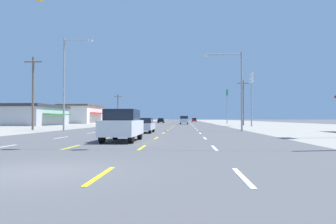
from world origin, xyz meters
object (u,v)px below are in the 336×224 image
at_px(suv_center_turn_nearest, 122,125).
at_px(sedan_center_turn_near, 144,125).
at_px(suv_inner_right_mid, 184,120).
at_px(hatchback_far_right_far, 194,120).
at_px(streetlight_right_row_0, 237,84).
at_px(sedan_inner_left_midfar, 161,121).
at_px(streetlight_left_row_0, 66,78).
at_px(pole_sign_right_row_1, 251,86).
at_px(pole_sign_right_row_2, 227,98).

xyz_separation_m(suv_center_turn_nearest, sedan_center_turn_near, (-0.16, 11.41, -0.27)).
relative_size(suv_inner_right_mid, hatchback_far_right_far, 1.26).
bearing_deg(hatchback_far_right_far, suv_inner_right_mid, -94.55).
relative_size(sedan_center_turn_near, streetlight_right_row_0, 0.51).
xyz_separation_m(sedan_inner_left_midfar, streetlight_left_row_0, (-6.46, -58.10, 5.31)).
relative_size(sedan_center_turn_near, sedan_inner_left_midfar, 1.00).
xyz_separation_m(sedan_center_turn_near, hatchback_far_right_far, (7.39, 91.64, 0.03)).
bearing_deg(sedan_inner_left_midfar, hatchback_far_right_far, 69.77).
bearing_deg(suv_center_turn_nearest, suv_inner_right_mid, 86.42).
bearing_deg(sedan_center_turn_near, hatchback_far_right_far, 85.39).
relative_size(suv_center_turn_nearest, pole_sign_right_row_1, 0.53).
xyz_separation_m(sedan_inner_left_midfar, pole_sign_right_row_1, (18.62, -38.65, 6.21)).
bearing_deg(suv_center_turn_nearest, hatchback_far_right_far, 85.99).
bearing_deg(suv_center_turn_nearest, streetlight_right_row_0, 59.11).
bearing_deg(pole_sign_right_row_1, sedan_inner_left_midfar, 115.72).
distance_m(sedan_center_turn_near, pole_sign_right_row_2, 55.79).
bearing_deg(pole_sign_right_row_1, suv_center_turn_nearest, -113.16).
bearing_deg(streetlight_right_row_0, hatchback_far_right_far, 91.64).
relative_size(suv_center_turn_nearest, sedan_inner_left_midfar, 1.09).
bearing_deg(suv_inner_right_mid, streetlight_left_row_0, -108.15).
relative_size(pole_sign_right_row_1, streetlight_left_row_0, 0.86).
height_order(suv_inner_right_mid, streetlight_right_row_0, streetlight_right_row_0).
bearing_deg(pole_sign_right_row_1, sedan_center_turn_near, -122.43).
distance_m(pole_sign_right_row_2, streetlight_left_row_0, 54.48).
bearing_deg(streetlight_left_row_0, pole_sign_right_row_2, 63.06).
height_order(suv_inner_right_mid, pole_sign_right_row_2, pole_sign_right_row_2).
bearing_deg(streetlight_left_row_0, pole_sign_right_row_1, 37.80).
distance_m(suv_inner_right_mid, sedan_inner_left_midfar, 18.64).
relative_size(sedan_center_turn_near, streetlight_left_row_0, 0.42).
distance_m(sedan_inner_left_midfar, pole_sign_right_row_1, 43.35).
bearing_deg(pole_sign_right_row_2, suv_center_turn_nearest, -102.92).
bearing_deg(streetlight_right_row_0, pole_sign_right_row_2, 83.94).
height_order(suv_inner_right_mid, streetlight_left_row_0, streetlight_left_row_0).
height_order(sedan_inner_left_midfar, streetlight_right_row_0, streetlight_right_row_0).
bearing_deg(pole_sign_right_row_2, streetlight_left_row_0, -116.94).
bearing_deg(sedan_center_turn_near, streetlight_left_row_0, 153.40).
relative_size(suv_center_turn_nearest, suv_inner_right_mid, 1.00).
xyz_separation_m(streetlight_left_row_0, streetlight_right_row_0, (19.52, 0.00, -0.85)).
height_order(sedan_center_turn_near, suv_inner_right_mid, suv_inner_right_mid).
relative_size(suv_inner_right_mid, sedan_inner_left_midfar, 1.09).
bearing_deg(sedan_inner_left_midfar, pole_sign_right_row_2, -27.64).
distance_m(sedan_inner_left_midfar, streetlight_right_row_0, 59.72).
relative_size(suv_inner_right_mid, pole_sign_right_row_2, 0.55).
bearing_deg(streetlight_left_row_0, suv_center_turn_nearest, -58.86).
distance_m(pole_sign_right_row_1, streetlight_right_row_0, 20.30).
height_order(hatchback_far_right_far, pole_sign_right_row_1, pole_sign_right_row_1).
height_order(sedan_center_turn_near, sedan_inner_left_midfar, same).
relative_size(sedan_center_turn_near, pole_sign_right_row_2, 0.50).
bearing_deg(hatchback_far_right_far, streetlight_right_row_0, -88.36).
distance_m(pole_sign_right_row_1, pole_sign_right_row_2, 29.12).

